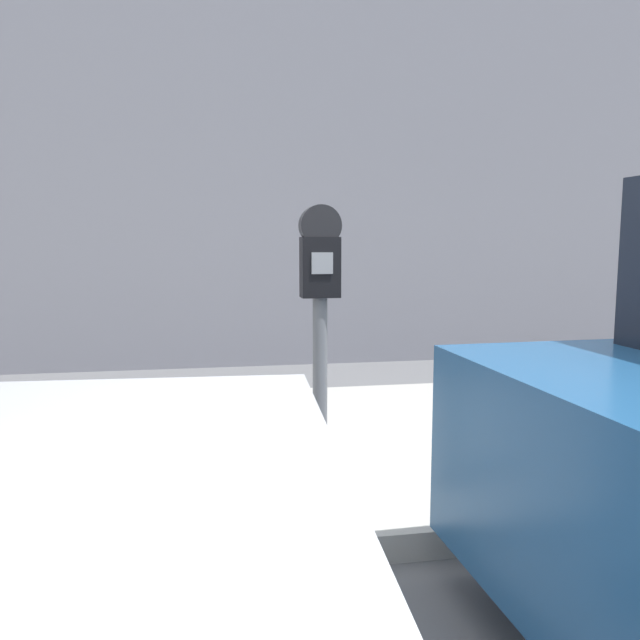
% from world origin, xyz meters
% --- Properties ---
extents(sidewalk, '(24.00, 2.80, 0.13)m').
position_xyz_m(sidewalk, '(0.00, 2.20, 0.07)').
color(sidewalk, '#ADAAA3').
rests_on(sidewalk, ground_plane).
extents(building_facade, '(24.00, 0.30, 4.86)m').
position_xyz_m(building_facade, '(0.00, 5.48, 2.43)').
color(building_facade, gray).
rests_on(building_facade, ground_plane).
extents(parking_meter, '(0.19, 0.12, 1.45)m').
position_xyz_m(parking_meter, '(-0.56, 1.23, 1.11)').
color(parking_meter, slate).
rests_on(parking_meter, sidewalk).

